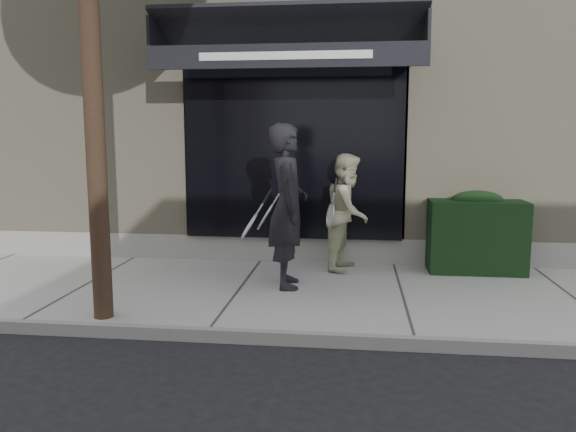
# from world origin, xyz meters

# --- Properties ---
(ground) EXTENTS (80.00, 80.00, 0.00)m
(ground) POSITION_xyz_m (0.00, 0.00, 0.00)
(ground) COLOR black
(ground) RESTS_ON ground
(sidewalk) EXTENTS (20.00, 3.00, 0.12)m
(sidewalk) POSITION_xyz_m (0.00, 0.00, 0.06)
(sidewalk) COLOR #9D9E98
(sidewalk) RESTS_ON ground
(curb) EXTENTS (20.00, 0.10, 0.14)m
(curb) POSITION_xyz_m (0.00, -1.55, 0.07)
(curb) COLOR gray
(curb) RESTS_ON ground
(building_facade) EXTENTS (14.30, 8.04, 5.64)m
(building_facade) POSITION_xyz_m (-0.01, 4.96, 2.74)
(building_facade) COLOR tan
(building_facade) RESTS_ON ground
(hedge) EXTENTS (1.30, 0.70, 1.14)m
(hedge) POSITION_xyz_m (1.10, 1.25, 0.66)
(hedge) COLOR black
(hedge) RESTS_ON sidewalk
(pedestrian_front) EXTENTS (0.83, 0.96, 2.04)m
(pedestrian_front) POSITION_xyz_m (-1.42, 0.13, 1.14)
(pedestrian_front) COLOR black
(pedestrian_front) RESTS_ON sidewalk
(pedestrian_back) EXTENTS (0.79, 0.92, 1.65)m
(pedestrian_back) POSITION_xyz_m (-0.68, 1.15, 0.94)
(pedestrian_back) COLOR beige
(pedestrian_back) RESTS_ON sidewalk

